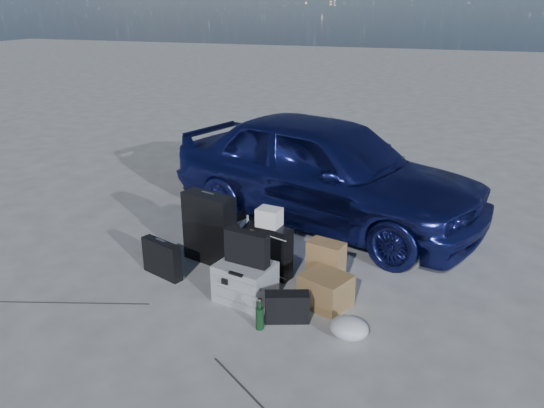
# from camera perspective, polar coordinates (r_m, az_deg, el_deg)

# --- Properties ---
(ground) EXTENTS (60.00, 60.00, 0.00)m
(ground) POSITION_cam_1_polar(r_m,az_deg,el_deg) (4.91, -5.00, -10.73)
(ground) COLOR #B3B3AE
(ground) RESTS_ON ground
(car) EXTENTS (4.22, 2.70, 1.34)m
(car) POSITION_cam_1_polar(r_m,az_deg,el_deg) (6.48, 5.65, 3.72)
(car) COLOR navy
(car) RESTS_ON ground
(pelican_case) EXTENTS (0.56, 0.49, 0.36)m
(pelican_case) POSITION_cam_1_polar(r_m,az_deg,el_deg) (4.90, -2.89, -8.32)
(pelican_case) COLOR gray
(pelican_case) RESTS_ON ground
(laptop_bag) EXTENTS (0.43, 0.17, 0.31)m
(laptop_bag) POSITION_cam_1_polar(r_m,az_deg,el_deg) (4.76, -2.71, -4.73)
(laptop_bag) COLOR black
(laptop_bag) RESTS_ON pelican_case
(briefcase) EXTENTS (0.48, 0.26, 0.37)m
(briefcase) POSITION_cam_1_polar(r_m,az_deg,el_deg) (5.40, -11.76, -5.77)
(briefcase) COLOR black
(briefcase) RESTS_ON ground
(suitcase_left) EXTENTS (0.61, 0.35, 0.74)m
(suitcase_left) POSITION_cam_1_polar(r_m,az_deg,el_deg) (5.55, -6.76, -2.60)
(suitcase_left) COLOR black
(suitcase_left) RESTS_ON ground
(suitcase_right) EXTENTS (0.47, 0.29, 0.53)m
(suitcase_right) POSITION_cam_1_polar(r_m,az_deg,el_deg) (5.27, -0.12, -5.04)
(suitcase_right) COLOR black
(suitcase_right) RESTS_ON ground
(white_carton) EXTENTS (0.24, 0.21, 0.18)m
(white_carton) POSITION_cam_1_polar(r_m,az_deg,el_deg) (5.14, -0.30, -1.43)
(white_carton) COLOR white
(white_carton) RESTS_ON suitcase_right
(duffel_bag) EXTENTS (0.65, 0.32, 0.31)m
(duffel_bag) POSITION_cam_1_polar(r_m,az_deg,el_deg) (5.88, -4.54, -3.42)
(duffel_bag) COLOR black
(duffel_bag) RESTS_ON ground
(flat_box_white) EXTENTS (0.38, 0.29, 0.06)m
(flat_box_white) POSITION_cam_1_polar(r_m,az_deg,el_deg) (5.79, -4.70, -1.78)
(flat_box_white) COLOR white
(flat_box_white) RESTS_ON duffel_bag
(flat_box_black) EXTENTS (0.35, 0.30, 0.06)m
(flat_box_black) POSITION_cam_1_polar(r_m,az_deg,el_deg) (5.77, -4.52, -1.18)
(flat_box_black) COLOR black
(flat_box_black) RESTS_ON flat_box_white
(kraft_bag) EXTENTS (0.37, 0.27, 0.45)m
(kraft_bag) POSITION_cam_1_polar(r_m,az_deg,el_deg) (5.13, 5.80, -6.42)
(kraft_bag) COLOR olive
(kraft_bag) RESTS_ON ground
(cardboard_box) EXTENTS (0.50, 0.47, 0.30)m
(cardboard_box) POSITION_cam_1_polar(r_m,az_deg,el_deg) (4.84, 5.80, -9.21)
(cardboard_box) COLOR olive
(cardboard_box) RESTS_ON ground
(plastic_bag) EXTENTS (0.37, 0.33, 0.18)m
(plastic_bag) POSITION_cam_1_polar(r_m,az_deg,el_deg) (4.47, 8.28, -13.05)
(plastic_bag) COLOR silver
(plastic_bag) RESTS_ON ground
(messenger_bag) EXTENTS (0.40, 0.26, 0.26)m
(messenger_bag) POSITION_cam_1_polar(r_m,az_deg,el_deg) (4.61, 1.61, -11.02)
(messenger_bag) COLOR black
(messenger_bag) RESTS_ON ground
(green_bottle) EXTENTS (0.07, 0.07, 0.27)m
(green_bottle) POSITION_cam_1_polar(r_m,az_deg,el_deg) (4.50, -1.34, -11.81)
(green_bottle) COLOR black
(green_bottle) RESTS_ON ground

